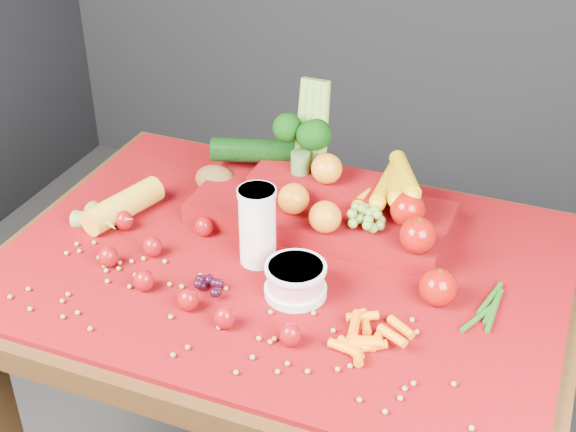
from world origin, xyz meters
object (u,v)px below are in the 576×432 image
at_px(table, 284,304).
at_px(milk_glass, 257,223).
at_px(produce_mound, 329,198).
at_px(yogurt_bowl, 296,279).

height_order(table, milk_glass, milk_glass).
bearing_deg(produce_mound, table, -102.12).
height_order(milk_glass, yogurt_bowl, milk_glass).
xyz_separation_m(milk_glass, produce_mound, (0.08, 0.18, -0.03)).
relative_size(milk_glass, produce_mound, 0.26).
distance_m(table, milk_glass, 0.20).
distance_m(milk_glass, produce_mound, 0.20).
distance_m(yogurt_bowl, produce_mound, 0.25).
relative_size(table, milk_glass, 7.01).
bearing_deg(produce_mound, yogurt_bowl, -84.52).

